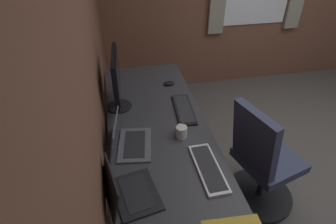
{
  "coord_description": "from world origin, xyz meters",
  "views": [
    {
      "loc": [
        -1.28,
        1.83,
        2.02
      ],
      "look_at": [
        0.18,
        1.54,
        0.95
      ],
      "focal_mm": 29.4,
      "sensor_mm": 36.0,
      "label": 1
    }
  ],
  "objects": [
    {
      "name": "wall_back",
      "position": [
        0.0,
        2.03,
        1.3
      ],
      "size": [
        4.84,
        0.1,
        2.6
      ],
      "primitive_type": "cube",
      "color": "brown",
      "rests_on": "ground"
    },
    {
      "name": "desk",
      "position": [
        0.18,
        1.59,
        0.67
      ],
      "size": [
        2.32,
        0.74,
        0.73
      ],
      "color": "#38383D",
      "rests_on": "ground"
    },
    {
      "name": "drawer_pedestal",
      "position": [
        0.5,
        1.62,
        0.35
      ],
      "size": [
        0.4,
        0.51,
        0.69
      ],
      "color": "#38383D",
      "rests_on": "ground"
    },
    {
      "name": "monitor_primary",
      "position": [
        0.63,
        1.85,
        0.99
      ],
      "size": [
        0.47,
        0.2,
        0.47
      ],
      "color": "black",
      "rests_on": "desk"
    },
    {
      "name": "laptop_leftmost",
      "position": [
        -0.28,
        1.87,
        0.78
      ],
      "size": [
        0.36,
        0.33,
        0.23
      ],
      "color": "black",
      "rests_on": "desk"
    },
    {
      "name": "laptop_left",
      "position": [
        0.14,
        1.83,
        0.78
      ],
      "size": [
        0.38,
        0.31,
        0.22
      ],
      "color": "#595B60",
      "rests_on": "desk"
    },
    {
      "name": "keyboard_main",
      "position": [
        0.48,
        1.35,
        0.74
      ],
      "size": [
        0.43,
        0.17,
        0.02
      ],
      "color": "black",
      "rests_on": "desk"
    },
    {
      "name": "keyboard_spare",
      "position": [
        -0.17,
        1.36,
        0.74
      ],
      "size": [
        0.42,
        0.15,
        0.02
      ],
      "color": "silver",
      "rests_on": "desk"
    },
    {
      "name": "mouse_main",
      "position": [
        0.9,
        1.39,
        0.75
      ],
      "size": [
        0.06,
        0.1,
        0.03
      ],
      "primitive_type": "ellipsoid",
      "color": "black",
      "rests_on": "desk"
    },
    {
      "name": "coffee_mug",
      "position": [
        0.17,
        1.45,
        0.77
      ],
      "size": [
        0.12,
        0.08,
        0.09
      ],
      "color": "silver",
      "rests_on": "desk"
    },
    {
      "name": "office_chair",
      "position": [
        0.04,
        0.83,
        0.46
      ],
      "size": [
        0.56,
        0.6,
        0.97
      ],
      "color": "#383D56",
      "rests_on": "ground"
    }
  ]
}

